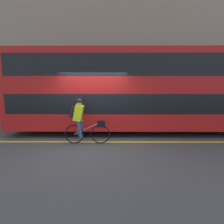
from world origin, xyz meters
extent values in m
plane|color=#424244|center=(0.00, 0.00, 0.00)|extent=(80.00, 80.00, 0.00)
cube|color=yellow|center=(0.00, 0.13, 0.00)|extent=(50.00, 0.14, 0.01)
cube|color=#A8A399|center=(0.00, 5.32, 0.06)|extent=(60.00, 2.10, 0.12)
cube|color=gray|center=(0.00, 6.52, 4.75)|extent=(60.00, 0.30, 9.50)
cylinder|color=black|center=(-1.33, 1.73, 0.46)|extent=(0.92, 0.30, 0.92)
cube|color=#B21919|center=(2.30, 1.73, 1.13)|extent=(11.70, 2.43, 1.71)
cube|color=black|center=(2.30, 1.73, 1.34)|extent=(11.23, 2.45, 0.75)
cube|color=#B21919|center=(2.30, 1.73, 2.71)|extent=(11.70, 2.33, 1.45)
cube|color=black|center=(2.30, 1.73, 2.78)|extent=(11.23, 2.35, 0.81)
torus|color=black|center=(0.30, -0.03, 0.34)|extent=(0.67, 0.04, 0.67)
torus|color=black|center=(-0.62, -0.03, 0.34)|extent=(0.67, 0.04, 0.67)
cylinder|color=slate|center=(-0.16, -0.03, 0.55)|extent=(0.93, 0.03, 0.46)
cylinder|color=slate|center=(-0.51, -0.03, 0.58)|extent=(0.03, 0.03, 0.49)
cube|color=black|center=(0.33, -0.03, 0.71)|extent=(0.26, 0.16, 0.22)
cube|color=#D8EA19|center=(-0.45, -0.03, 1.10)|extent=(0.37, 0.32, 0.58)
cube|color=black|center=(-0.65, -0.03, 1.12)|extent=(0.21, 0.26, 0.38)
cylinder|color=#384C7A|center=(-0.41, 0.06, 0.53)|extent=(0.21, 0.11, 0.60)
cylinder|color=#384C7A|center=(-0.41, -0.12, 0.53)|extent=(0.19, 0.11, 0.60)
sphere|color=tan|center=(-0.41, -0.03, 1.45)|extent=(0.19, 0.19, 0.19)
sphere|color=black|center=(-0.41, -0.03, 1.49)|extent=(0.21, 0.21, 0.21)
camera|label=1|loc=(0.74, -5.95, 2.07)|focal=28.00mm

